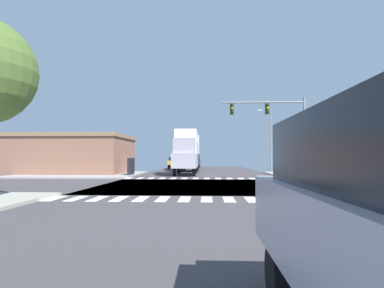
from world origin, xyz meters
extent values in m
cube|color=#403B3E|center=(0.00, 0.00, -0.03)|extent=(14.00, 90.00, 0.05)
cube|color=#403B3E|center=(0.00, 0.00, -0.03)|extent=(90.00, 12.00, 0.05)
cube|color=#A09B91|center=(13.00, 12.00, 0.07)|extent=(12.00, 12.00, 0.14)
cube|color=#9B9792|center=(-13.00, 12.00, 0.07)|extent=(12.00, 12.00, 0.14)
cube|color=white|center=(-6.75, -7.30, 0.00)|extent=(0.50, 2.00, 0.01)
cube|color=white|center=(-5.75, -7.30, 0.00)|extent=(0.50, 2.00, 0.01)
cube|color=white|center=(-4.75, -7.30, 0.00)|extent=(0.50, 2.00, 0.01)
cube|color=white|center=(-3.75, -7.30, 0.00)|extent=(0.50, 2.00, 0.01)
cube|color=white|center=(-2.75, -7.30, 0.00)|extent=(0.50, 2.00, 0.01)
cube|color=white|center=(-1.75, -7.30, 0.00)|extent=(0.50, 2.00, 0.01)
cube|color=white|center=(-0.75, -7.30, 0.00)|extent=(0.50, 2.00, 0.01)
cube|color=white|center=(0.25, -7.30, 0.00)|extent=(0.50, 2.00, 0.01)
cube|color=white|center=(1.25, -7.30, 0.00)|extent=(0.50, 2.00, 0.01)
cube|color=white|center=(2.25, -7.30, 0.00)|extent=(0.50, 2.00, 0.01)
cube|color=white|center=(3.25, -7.30, 0.00)|extent=(0.50, 2.00, 0.01)
cube|color=white|center=(4.25, -7.30, 0.00)|extent=(0.50, 2.00, 0.01)
cube|color=white|center=(5.25, -7.30, 0.00)|extent=(0.50, 2.00, 0.01)
cube|color=white|center=(6.25, -7.30, 0.00)|extent=(0.50, 2.00, 0.01)
cube|color=white|center=(-6.75, 7.30, 0.00)|extent=(0.50, 2.00, 0.01)
cube|color=white|center=(-5.75, 7.30, 0.00)|extent=(0.50, 2.00, 0.01)
cube|color=white|center=(-4.75, 7.30, 0.00)|extent=(0.50, 2.00, 0.01)
cube|color=white|center=(-3.75, 7.30, 0.00)|extent=(0.50, 2.00, 0.01)
cube|color=white|center=(-2.75, 7.30, 0.00)|extent=(0.50, 2.00, 0.01)
cube|color=white|center=(-1.75, 7.30, 0.00)|extent=(0.50, 2.00, 0.01)
cube|color=white|center=(-0.75, 7.30, 0.00)|extent=(0.50, 2.00, 0.01)
cube|color=white|center=(0.25, 7.30, 0.00)|extent=(0.50, 2.00, 0.01)
cube|color=white|center=(1.25, 7.30, 0.00)|extent=(0.50, 2.00, 0.01)
cube|color=white|center=(2.25, 7.30, 0.00)|extent=(0.50, 2.00, 0.01)
cube|color=white|center=(3.25, 7.30, 0.00)|extent=(0.50, 2.00, 0.01)
cube|color=white|center=(4.25, 7.30, 0.00)|extent=(0.50, 2.00, 0.01)
cube|color=white|center=(5.25, 7.30, 0.00)|extent=(0.50, 2.00, 0.01)
cube|color=white|center=(6.25, 7.30, 0.00)|extent=(0.50, 2.00, 0.01)
cylinder|color=gray|center=(8.76, 6.86, 3.56)|extent=(0.20, 0.20, 7.11)
cylinder|color=gray|center=(5.18, 6.86, 6.71)|extent=(7.16, 0.14, 0.14)
cube|color=#1E5123|center=(5.54, 6.86, 6.16)|extent=(0.32, 0.40, 1.00)
sphere|color=black|center=(5.54, 6.62, 6.47)|extent=(0.22, 0.22, 0.22)
sphere|color=orange|center=(5.54, 6.62, 6.16)|extent=(0.22, 0.22, 0.22)
sphere|color=black|center=(5.54, 6.62, 5.85)|extent=(0.22, 0.22, 0.22)
cube|color=#1E5123|center=(2.46, 6.86, 6.16)|extent=(0.32, 0.40, 1.00)
sphere|color=black|center=(2.46, 6.62, 6.47)|extent=(0.22, 0.22, 0.22)
sphere|color=orange|center=(2.46, 6.62, 6.16)|extent=(0.22, 0.22, 0.22)
sphere|color=black|center=(2.46, 6.62, 5.85)|extent=(0.22, 0.22, 0.22)
cylinder|color=gray|center=(8.26, 19.60, 3.95)|extent=(0.16, 0.16, 7.90)
cylinder|color=gray|center=(7.56, 19.60, 7.80)|extent=(1.40, 0.10, 0.10)
ellipsoid|color=silver|center=(6.86, 19.60, 7.75)|extent=(0.60, 0.32, 0.20)
cube|color=#90614D|center=(-16.37, 14.43, 1.98)|extent=(15.01, 9.58, 3.96)
cube|color=#8F6C51|center=(-16.37, 14.43, 4.16)|extent=(15.31, 9.88, 0.40)
cube|color=black|center=(-7.36, 10.64, 0.90)|extent=(0.24, 2.20, 1.80)
cylinder|color=black|center=(-1.22, 31.37, 0.37)|extent=(0.26, 0.74, 0.74)
cylinder|color=black|center=(-2.78, 31.37, 0.37)|extent=(0.26, 0.74, 0.74)
cylinder|color=black|center=(-1.22, 34.50, 0.37)|extent=(0.26, 0.74, 0.74)
cylinder|color=black|center=(-2.78, 34.50, 0.37)|extent=(0.26, 0.74, 0.74)
cube|color=navy|center=(-2.00, 32.93, 1.18)|extent=(1.96, 4.60, 0.88)
cube|color=black|center=(-2.00, 32.93, 1.98)|extent=(1.69, 3.22, 0.72)
cylinder|color=black|center=(-1.04, 19.63, 0.40)|extent=(0.26, 0.80, 0.80)
cylinder|color=black|center=(-2.96, 19.63, 0.40)|extent=(0.26, 0.80, 0.80)
cylinder|color=black|center=(-1.04, 24.52, 0.40)|extent=(0.26, 0.80, 0.80)
cylinder|color=black|center=(-2.96, 24.52, 0.40)|extent=(0.26, 0.80, 0.80)
cube|color=black|center=(-2.00, 22.08, 1.54)|extent=(2.40, 7.20, 1.49)
cube|color=white|center=(-2.00, 23.16, 3.57)|extent=(2.30, 4.18, 2.56)
cube|color=black|center=(-2.00, 19.92, 3.03)|extent=(2.11, 2.02, 1.49)
cylinder|color=black|center=(1.22, -17.88, 0.37)|extent=(0.26, 0.74, 0.74)
cylinder|color=black|center=(-1.04, 10.39, 0.40)|extent=(0.26, 0.80, 0.80)
cylinder|color=black|center=(-2.96, 10.39, 0.40)|extent=(0.26, 0.80, 0.80)
cylinder|color=black|center=(-1.04, 15.29, 0.40)|extent=(0.26, 0.80, 0.80)
cylinder|color=black|center=(-2.96, 15.29, 0.40)|extent=(0.26, 0.80, 0.80)
cube|color=#B6AFBE|center=(-2.00, 12.84, 1.54)|extent=(2.40, 7.20, 1.49)
cube|color=white|center=(-2.00, 13.92, 3.57)|extent=(2.30, 4.18, 2.56)
cube|color=#B6AFBE|center=(-2.00, 10.68, 3.03)|extent=(2.11, 2.02, 1.49)
cylinder|color=black|center=(-1.20, 37.15, 0.37)|extent=(0.26, 0.74, 0.74)
cylinder|color=black|center=(-2.80, 37.15, 0.37)|extent=(0.26, 0.74, 0.74)
cylinder|color=black|center=(-1.20, 40.61, 0.37)|extent=(0.26, 0.74, 0.74)
cylinder|color=black|center=(-2.80, 40.61, 0.37)|extent=(0.26, 0.74, 0.74)
cube|color=black|center=(-2.00, 38.88, 1.17)|extent=(2.00, 5.10, 0.86)
cube|color=black|center=(-2.00, 37.99, 1.97)|extent=(1.76, 1.78, 0.75)
cylinder|color=black|center=(-4.28, 29.23, 0.34)|extent=(0.26, 0.68, 0.68)
cylinder|color=black|center=(-5.72, 29.23, 0.34)|extent=(0.26, 0.68, 0.68)
cylinder|color=black|center=(-4.28, 32.15, 0.34)|extent=(0.26, 0.68, 0.68)
cylinder|color=black|center=(-5.72, 32.15, 0.34)|extent=(0.26, 0.68, 0.68)
cube|color=gold|center=(-5.00, 30.69, 1.01)|extent=(1.80, 4.30, 0.66)
cube|color=black|center=(-5.00, 30.69, 1.61)|extent=(1.55, 2.24, 0.54)
cylinder|color=black|center=(10.47, -2.72, 0.37)|extent=(0.74, 0.26, 0.74)
camera|label=1|loc=(0.27, -22.34, 1.91)|focal=31.04mm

